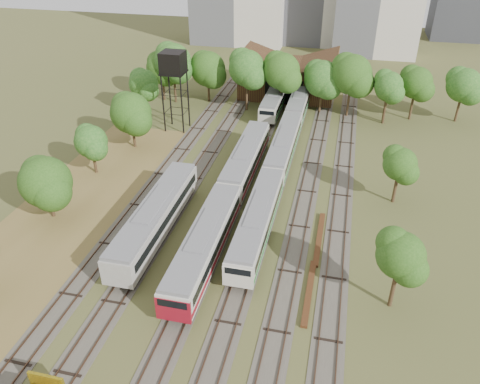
# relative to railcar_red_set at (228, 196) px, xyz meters

# --- Properties ---
(ground) EXTENTS (240.00, 240.00, 0.00)m
(ground) POSITION_rel_railcar_red_set_xyz_m (2.00, -18.93, -1.89)
(ground) COLOR #475123
(ground) RESTS_ON ground
(dry_grass_patch) EXTENTS (14.00, 60.00, 0.04)m
(dry_grass_patch) POSITION_rel_railcar_red_set_xyz_m (-16.00, -10.93, -1.87)
(dry_grass_patch) COLOR brown
(dry_grass_patch) RESTS_ON ground
(tracks) EXTENTS (24.60, 80.00, 0.19)m
(tracks) POSITION_rel_railcar_red_set_xyz_m (1.33, 6.07, -1.85)
(tracks) COLOR #4C473D
(tracks) RESTS_ON ground
(railcar_red_set) EXTENTS (2.90, 34.57, 3.58)m
(railcar_red_set) POSITION_rel_railcar_red_set_xyz_m (0.00, 0.00, 0.00)
(railcar_red_set) COLOR black
(railcar_red_set) RESTS_ON ground
(railcar_green_set) EXTENTS (2.73, 52.08, 3.37)m
(railcar_green_set) POSITION_rel_railcar_red_set_xyz_m (4.00, 13.68, -0.11)
(railcar_green_set) COLOR black
(railcar_green_set) RESTS_ON ground
(railcar_rear) EXTENTS (2.68, 16.08, 3.30)m
(railcar_rear) POSITION_rel_railcar_red_set_xyz_m (0.00, 31.25, -0.15)
(railcar_rear) COLOR black
(railcar_rear) RESTS_ON ground
(old_grey_coach) EXTENTS (2.97, 18.00, 3.67)m
(old_grey_coach) POSITION_rel_railcar_red_set_xyz_m (-6.00, -5.70, 0.11)
(old_grey_coach) COLOR black
(old_grey_coach) RESTS_ON ground
(water_tower) EXTENTS (3.33, 3.33, 11.51)m
(water_tower) POSITION_rel_railcar_red_set_xyz_m (-13.00, 20.06, 7.82)
(water_tower) COLOR black
(water_tower) RESTS_ON ground
(rail_pile_near) EXTENTS (0.55, 8.18, 0.27)m
(rail_pile_near) POSITION_rel_railcar_red_set_xyz_m (10.00, -10.83, -1.76)
(rail_pile_near) COLOR #532F17
(rail_pile_near) RESTS_ON ground
(rail_pile_far) EXTENTS (0.55, 8.83, 0.29)m
(rail_pile_far) POSITION_rel_railcar_red_set_xyz_m (10.20, -2.93, -1.75)
(rail_pile_far) COLOR #532F17
(rail_pile_far) RESTS_ON ground
(maintenance_shed) EXTENTS (16.45, 11.55, 7.58)m
(maintenance_shed) POSITION_rel_railcar_red_set_xyz_m (1.00, 39.05, 1.02)
(maintenance_shed) COLOR #351B13
(maintenance_shed) RESTS_ON ground
(tree_band_left) EXTENTS (8.16, 62.33, 8.14)m
(tree_band_left) POSITION_rel_railcar_red_set_xyz_m (-18.07, 6.03, 2.92)
(tree_band_left) COLOR #382616
(tree_band_left) RESTS_ON ground
(tree_band_far) EXTENTS (51.02, 8.23, 9.90)m
(tree_band_far) POSITION_rel_railcar_red_set_xyz_m (3.04, 31.08, 4.38)
(tree_band_far) COLOR #382616
(tree_band_far) RESTS_ON ground
(tree_band_right) EXTENTS (4.75, 44.44, 7.26)m
(tree_band_right) POSITION_rel_railcar_red_set_xyz_m (17.20, 8.19, 3.24)
(tree_band_right) COLOR #382616
(tree_band_right) RESTS_ON ground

